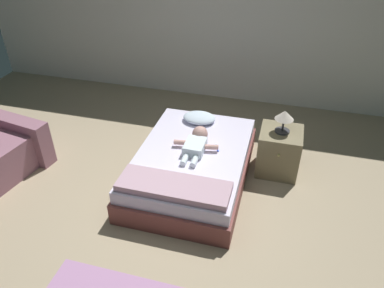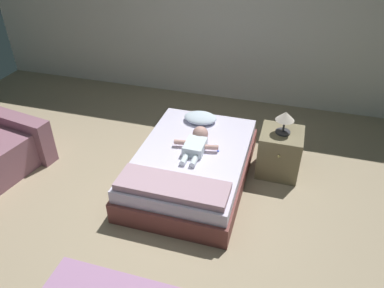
# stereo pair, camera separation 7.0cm
# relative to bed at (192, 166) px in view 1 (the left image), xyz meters

# --- Properties ---
(ground_plane) EXTENTS (8.00, 8.00, 0.00)m
(ground_plane) POSITION_rel_bed_xyz_m (-0.13, -0.76, -0.19)
(ground_plane) COLOR tan
(wall_behind_bed) EXTENTS (8.00, 0.12, 2.54)m
(wall_behind_bed) POSITION_rel_bed_xyz_m (-0.13, 2.24, 1.07)
(wall_behind_bed) COLOR silver
(wall_behind_bed) RESTS_ON ground_plane
(bed) EXTENTS (1.23, 1.84, 0.40)m
(bed) POSITION_rel_bed_xyz_m (0.00, 0.00, 0.00)
(bed) COLOR brown
(bed) RESTS_ON ground_plane
(pillow) EXTENTS (0.41, 0.31, 0.10)m
(pillow) POSITION_rel_bed_xyz_m (-0.09, 0.67, 0.25)
(pillow) COLOR silver
(pillow) RESTS_ON bed
(baby) EXTENTS (0.52, 0.62, 0.18)m
(baby) POSITION_rel_bed_xyz_m (0.03, 0.08, 0.27)
(baby) COLOR silver
(baby) RESTS_ON bed
(toothbrush) EXTENTS (0.07, 0.13, 0.02)m
(toothbrush) POSITION_rel_bed_xyz_m (0.26, 0.14, 0.21)
(toothbrush) COLOR blue
(toothbrush) RESTS_ON bed
(nightstand) EXTENTS (0.48, 0.51, 0.55)m
(nightstand) POSITION_rel_bed_xyz_m (0.94, 0.44, 0.08)
(nightstand) COLOR #776B4D
(nightstand) RESTS_ON ground_plane
(lamp) EXTENTS (0.21, 0.21, 0.27)m
(lamp) POSITION_rel_bed_xyz_m (0.94, 0.44, 0.54)
(lamp) COLOR #333338
(lamp) RESTS_ON nightstand
(blanket) EXTENTS (1.11, 0.37, 0.07)m
(blanket) POSITION_rel_bed_xyz_m (0.00, -0.67, 0.24)
(blanket) COLOR #B38F9F
(blanket) RESTS_ON bed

